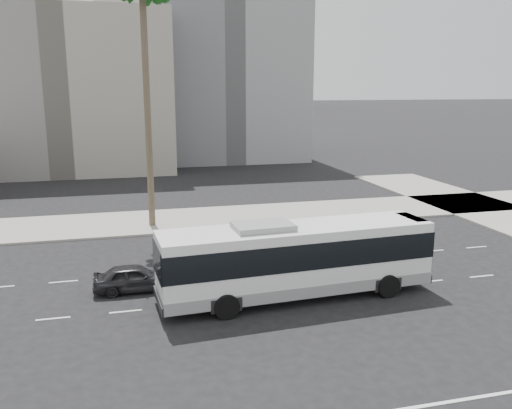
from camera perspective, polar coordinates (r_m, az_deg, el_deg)
name	(u,v)px	position (r m, az deg, el deg)	size (l,w,h in m)	color
ground	(258,299)	(25.02, 0.23, -10.09)	(700.00, 700.00, 0.00)	black
sidewalk_north	(206,219)	(39.47, -5.39, -1.52)	(120.00, 7.00, 0.15)	gray
midrise_beige_west	(65,92)	(67.65, -19.90, 11.29)	(24.00, 18.00, 18.00)	gray
midrise_gray_center	(220,62)	(75.70, -3.85, 15.07)	(20.00, 20.00, 26.00)	slate
civic_tower	(124,24)	(273.95, -14.06, 18.31)	(42.00, 42.00, 129.00)	beige
highrise_right	(229,31)	(258.67, -2.97, 18.16)	(26.00, 26.00, 70.00)	slate
highrise_far	(264,48)	(293.06, 0.85, 16.53)	(22.00, 22.00, 60.00)	slate
city_bus	(297,257)	(24.68, 4.40, -5.67)	(12.93, 3.64, 3.67)	silver
car_a	(135,278)	(26.36, -12.94, -7.68)	(3.88, 1.56, 1.32)	#242428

